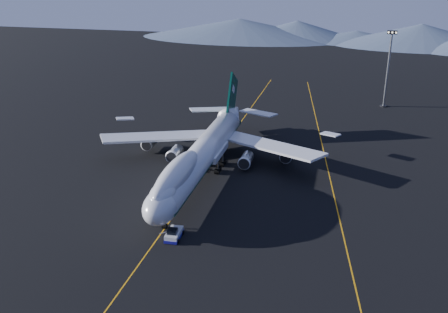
# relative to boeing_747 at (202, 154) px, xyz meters

# --- Properties ---
(ground) EXTENTS (500.00, 500.00, 0.00)m
(ground) POSITION_rel_boeing_747_xyz_m (-0.00, -0.03, -5.81)
(ground) COLOR black
(ground) RESTS_ON ground
(taxiway_line_main) EXTENTS (0.25, 220.00, 0.01)m
(taxiway_line_main) POSITION_rel_boeing_747_xyz_m (-0.00, -0.03, -5.80)
(taxiway_line_main) COLOR orange
(taxiway_line_main) RESTS_ON ground
(taxiway_line_side) EXTENTS (28.08, 198.09, 0.01)m
(taxiway_line_side) POSITION_rel_boeing_747_xyz_m (30.00, 9.97, -5.80)
(taxiway_line_side) COLOR orange
(taxiway_line_side) RESTS_ON ground
(boeing_747) EXTENTS (59.62, 72.43, 19.37)m
(boeing_747) POSITION_rel_boeing_747_xyz_m (0.00, 0.00, 0.00)
(boeing_747) COLOR silver
(boeing_747) RESTS_ON ground
(pushback_tug) EXTENTS (3.13, 5.21, 2.22)m
(pushback_tug) POSITION_rel_boeing_747_xyz_m (3.00, -29.53, -5.12)
(pushback_tug) COLOR silver
(pushback_tug) RESTS_ON ground
(floodlight_mast) EXTENTS (3.33, 2.50, 26.98)m
(floodlight_mast) POSITION_rel_boeing_747_xyz_m (46.30, 76.13, 7.85)
(floodlight_mast) COLOR black
(floodlight_mast) RESTS_ON ground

